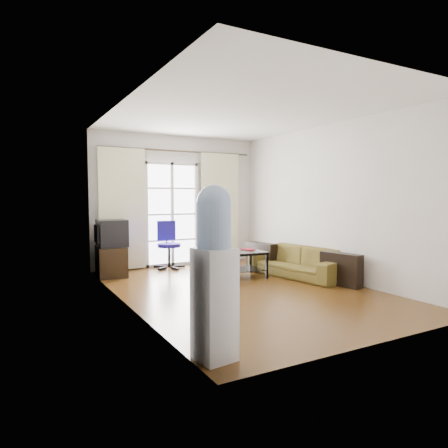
# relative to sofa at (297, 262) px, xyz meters

# --- Properties ---
(floor) EXTENTS (5.20, 5.20, 0.00)m
(floor) POSITION_rel_sofa_xyz_m (-1.40, -0.38, -0.27)
(floor) COLOR brown
(floor) RESTS_ON ground
(ceiling) EXTENTS (5.20, 5.20, 0.00)m
(ceiling) POSITION_rel_sofa_xyz_m (-1.40, -0.38, 2.43)
(ceiling) COLOR white
(ceiling) RESTS_ON wall_back
(wall_back) EXTENTS (3.60, 0.02, 2.70)m
(wall_back) POSITION_rel_sofa_xyz_m (-1.40, 2.22, 1.08)
(wall_back) COLOR silver
(wall_back) RESTS_ON floor
(wall_front) EXTENTS (3.60, 0.02, 2.70)m
(wall_front) POSITION_rel_sofa_xyz_m (-1.40, -2.98, 1.08)
(wall_front) COLOR silver
(wall_front) RESTS_ON floor
(wall_left) EXTENTS (0.02, 5.20, 2.70)m
(wall_left) POSITION_rel_sofa_xyz_m (-3.20, -0.38, 1.08)
(wall_left) COLOR silver
(wall_left) RESTS_ON floor
(wall_right) EXTENTS (0.02, 5.20, 2.70)m
(wall_right) POSITION_rel_sofa_xyz_m (0.40, -0.38, 1.08)
(wall_right) COLOR silver
(wall_right) RESTS_ON floor
(french_door) EXTENTS (1.16, 0.06, 2.15)m
(french_door) POSITION_rel_sofa_xyz_m (-1.55, 2.16, 0.81)
(french_door) COLOR white
(french_door) RESTS_ON wall_back
(curtain_rod) EXTENTS (3.30, 0.04, 0.04)m
(curtain_rod) POSITION_rel_sofa_xyz_m (-1.40, 2.12, 2.11)
(curtain_rod) COLOR #4C3F2D
(curtain_rod) RESTS_ON wall_back
(curtain_left) EXTENTS (0.90, 0.07, 2.35)m
(curtain_left) POSITION_rel_sofa_xyz_m (-2.60, 2.10, 0.93)
(curtain_left) COLOR beige
(curtain_left) RESTS_ON curtain_rod
(curtain_right) EXTENTS (0.90, 0.07, 2.35)m
(curtain_right) POSITION_rel_sofa_xyz_m (-0.45, 2.10, 0.93)
(curtain_right) COLOR beige
(curtain_right) RESTS_ON curtain_rod
(radiator) EXTENTS (0.64, 0.12, 0.64)m
(radiator) POSITION_rel_sofa_xyz_m (-0.60, 2.12, 0.06)
(radiator) COLOR gray
(radiator) RESTS_ON floor
(sofa) EXTENTS (2.09, 1.35, 0.54)m
(sofa) POSITION_rel_sofa_xyz_m (0.00, 0.00, 0.00)
(sofa) COLOR olive
(sofa) RESTS_ON floor
(coffee_table) EXTENTS (1.21, 0.75, 0.47)m
(coffee_table) POSITION_rel_sofa_xyz_m (-1.11, 0.46, 0.03)
(coffee_table) COLOR silver
(coffee_table) RESTS_ON floor
(bowl) EXTENTS (0.40, 0.40, 0.06)m
(bowl) POSITION_rel_sofa_xyz_m (-1.40, 0.62, 0.23)
(bowl) COLOR #338D43
(bowl) RESTS_ON coffee_table
(book) EXTENTS (0.37, 0.37, 0.02)m
(book) POSITION_rel_sofa_xyz_m (-0.80, 0.45, 0.21)
(book) COLOR #AA1431
(book) RESTS_ON coffee_table
(remote) EXTENTS (0.17, 0.06, 0.02)m
(remote) POSITION_rel_sofa_xyz_m (-1.16, 0.45, 0.21)
(remote) COLOR black
(remote) RESTS_ON coffee_table
(tv_stand) EXTENTS (0.55, 0.77, 0.54)m
(tv_stand) POSITION_rel_sofa_xyz_m (-2.93, 1.68, -0.00)
(tv_stand) COLOR black
(tv_stand) RESTS_ON floor
(crt_tv) EXTENTS (0.56, 0.55, 0.49)m
(crt_tv) POSITION_rel_sofa_xyz_m (-2.93, 1.66, 0.51)
(crt_tv) COLOR black
(crt_tv) RESTS_ON tv_stand
(task_chair) EXTENTS (0.72, 0.72, 0.95)m
(task_chair) POSITION_rel_sofa_xyz_m (-1.73, 1.90, 0.01)
(task_chair) COLOR black
(task_chair) RESTS_ON floor
(water_cooler) EXTENTS (0.36, 0.36, 1.55)m
(water_cooler) POSITION_rel_sofa_xyz_m (-3.00, -2.54, 0.54)
(water_cooler) COLOR white
(water_cooler) RESTS_ON floor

